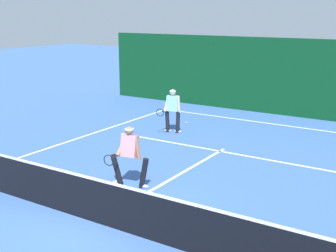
# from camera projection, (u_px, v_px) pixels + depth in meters

# --- Properties ---
(ground_plane) EXTENTS (80.00, 80.00, 0.00)m
(ground_plane) POSITION_uv_depth(u_px,v_px,m) (96.00, 222.00, 9.82)
(ground_plane) COLOR #3D64AB
(court_line_baseline_far) EXTENTS (10.03, 0.10, 0.01)m
(court_line_baseline_far) POSITION_uv_depth(u_px,v_px,m) (268.00, 123.00, 18.48)
(court_line_baseline_far) COLOR white
(court_line_baseline_far) RESTS_ON ground_plane
(court_line_service) EXTENTS (8.18, 0.10, 0.01)m
(court_line_service) POSITION_uv_depth(u_px,v_px,m) (220.00, 151.00, 14.81)
(court_line_service) COLOR white
(court_line_service) RESTS_ON ground_plane
(court_line_centre) EXTENTS (0.10, 6.40, 0.01)m
(court_line_centre) POSITION_uv_depth(u_px,v_px,m) (173.00, 178.00, 12.44)
(court_line_centre) COLOR white
(court_line_centre) RESTS_ON ground_plane
(tennis_net) EXTENTS (10.99, 0.09, 1.09)m
(tennis_net) POSITION_uv_depth(u_px,v_px,m) (95.00, 200.00, 9.69)
(tennis_net) COLOR #1E4723
(tennis_net) RESTS_ON ground_plane
(player_near) EXTENTS (1.12, 0.90, 1.62)m
(player_near) POSITION_uv_depth(u_px,v_px,m) (129.00, 154.00, 11.67)
(player_near) COLOR black
(player_near) RESTS_ON ground_plane
(player_far) EXTENTS (0.68, 0.87, 1.65)m
(player_far) POSITION_uv_depth(u_px,v_px,m) (172.00, 109.00, 16.90)
(player_far) COLOR black
(player_far) RESTS_ON ground_plane
(tennis_ball) EXTENTS (0.07, 0.07, 0.07)m
(tennis_ball) POSITION_uv_depth(u_px,v_px,m) (186.00, 123.00, 18.46)
(tennis_ball) COLOR #D1E033
(tennis_ball) RESTS_ON ground_plane
(back_fence_windscreen) EXTENTS (18.27, 0.12, 3.36)m
(back_fence_windscreen) POSITION_uv_depth(u_px,v_px,m) (285.00, 77.00, 19.56)
(back_fence_windscreen) COLOR #0A3D1D
(back_fence_windscreen) RESTS_ON ground_plane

